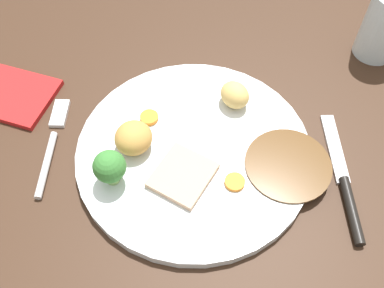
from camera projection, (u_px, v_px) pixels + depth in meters
dining_table at (193, 170)px, 55.97cm from camera, size 120.00×84.00×3.60cm
dinner_plate at (192, 152)px, 54.57cm from camera, size 29.66×29.66×1.40cm
gravy_pool at (288, 164)px, 52.52cm from camera, size 10.62×10.62×0.30cm
meat_slice_main at (183, 175)px, 51.33cm from camera, size 8.64×8.94×0.80cm
roast_potato_left at (235, 95)px, 56.81cm from camera, size 5.39×5.43×3.37cm
roast_potato_right at (133, 138)px, 52.67cm from camera, size 5.73×5.88×3.67cm
carrot_coin_front at (149, 118)px, 56.41cm from camera, size 2.39×2.39×0.61cm
carrot_coin_back at (235, 182)px, 50.96cm from camera, size 2.44×2.44×0.53cm
broccoli_floret at (110, 167)px, 49.09cm from camera, size 3.87×3.87×4.94cm
fork at (52, 142)px, 55.78cm from camera, size 2.77×15.32×0.90cm
knife at (345, 186)px, 52.05cm from camera, size 3.89×18.53×1.20cm
folded_napkin at (13, 95)px, 60.32cm from camera, size 12.62×11.08×0.80cm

